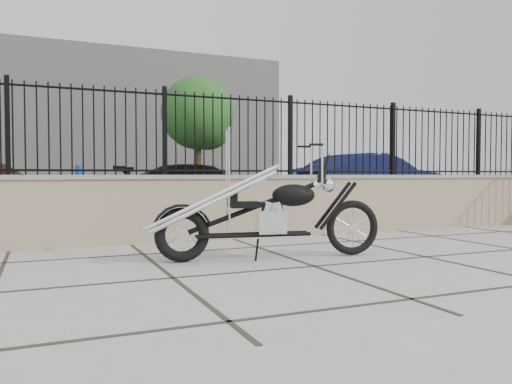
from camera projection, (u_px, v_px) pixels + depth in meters
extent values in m
plane|color=#99968E|center=(314.00, 266.00, 5.22)|extent=(90.00, 90.00, 0.00)
plane|color=black|center=(127.00, 203.00, 16.70)|extent=(30.00, 30.00, 0.00)
cube|color=gray|center=(231.00, 207.00, 7.50)|extent=(14.00, 0.36, 0.96)
cube|color=black|center=(231.00, 135.00, 7.46)|extent=(14.00, 0.08, 1.20)
cube|color=beige|center=(89.00, 123.00, 29.41)|extent=(22.00, 6.00, 8.00)
imported|color=black|center=(205.00, 189.00, 12.23)|extent=(4.51, 2.86, 1.22)
imported|color=#0F1338|center=(372.00, 181.00, 14.67)|extent=(4.82, 1.90, 1.56)
cylinder|color=#0B36AE|center=(79.00, 197.00, 8.96)|extent=(0.17, 0.17, 1.13)
cylinder|color=#0B29B1|center=(293.00, 197.00, 9.79)|extent=(0.15, 0.15, 1.03)
cylinder|color=#0C5BB5|center=(429.00, 196.00, 11.18)|extent=(0.13, 0.13, 0.96)
cylinder|color=#382619|center=(198.00, 162.00, 22.09)|extent=(0.30, 0.30, 3.04)
sphere|color=#296425|center=(198.00, 109.00, 22.01)|extent=(3.24, 3.24, 3.24)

